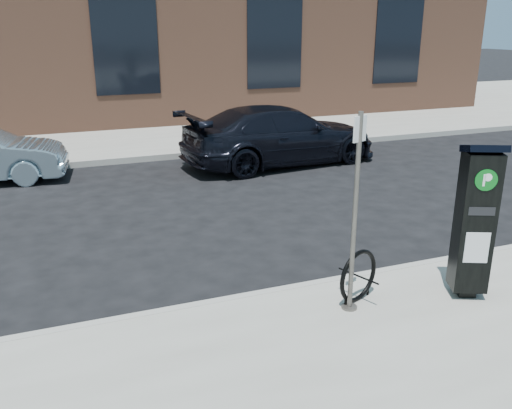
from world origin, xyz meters
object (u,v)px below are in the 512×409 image
parking_kiosk (475,220)px  sign_pole (355,216)px  bike_rack (358,276)px  car_dark (280,135)px

parking_kiosk → sign_pole: bearing=-163.9°
sign_pole → bike_rack: bearing=13.6°
parking_kiosk → car_dark: bearing=108.4°
car_dark → parking_kiosk: bearing=168.0°
bike_rack → sign_pole: bearing=-165.5°
parking_kiosk → bike_rack: parking_kiosk is taller
bike_rack → car_dark: size_ratio=0.13×
car_dark → bike_rack: bearing=157.5°
bike_rack → car_dark: bearing=52.5°
parking_kiosk → car_dark: size_ratio=0.38×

